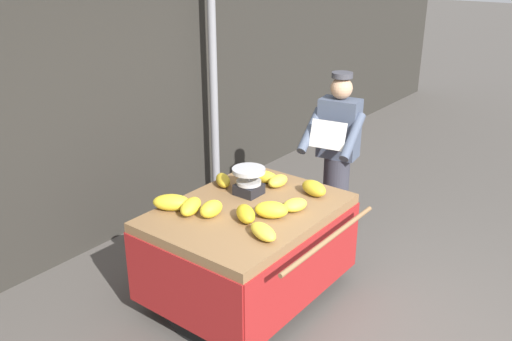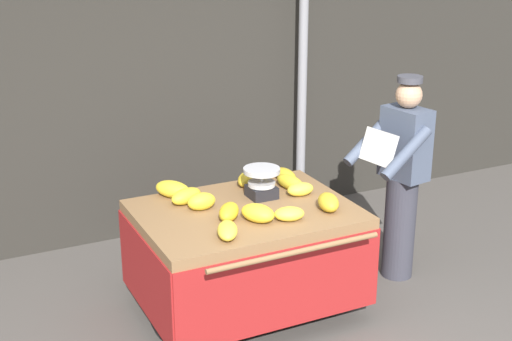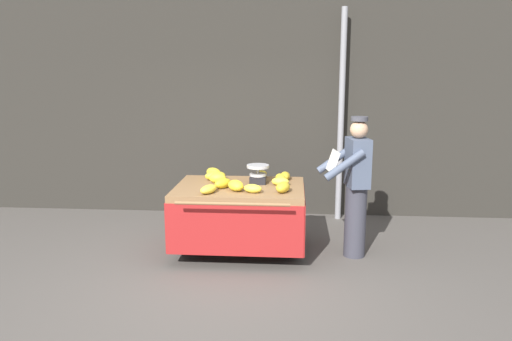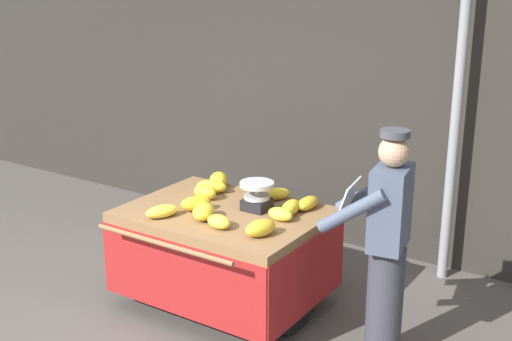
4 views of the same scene
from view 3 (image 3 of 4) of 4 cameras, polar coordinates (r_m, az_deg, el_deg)
The scene contains 18 objects.
ground_plane at distance 5.33m, azimuth -3.91°, elevation -13.52°, with size 60.00×60.00×0.00m, color #514C47.
back_wall at distance 7.79m, azimuth -0.95°, elevation 9.12°, with size 16.00×0.24×3.85m, color #2D2B26.
street_pole at distance 7.49m, azimuth 9.76°, elevation 6.10°, with size 0.09×0.09×3.13m, color gray.
banana_cart at distance 6.13m, azimuth -1.87°, elevation -3.84°, with size 1.59×1.37×0.86m.
weighing_scale at distance 6.18m, azimuth 0.22°, elevation -0.41°, with size 0.28×0.28×0.24m.
banana_bunch_0 at distance 5.82m, azimuth -2.34°, elevation -1.73°, with size 0.17×0.26×0.13m, color yellow.
banana_bunch_1 at distance 5.73m, azimuth -0.37°, elevation -2.09°, with size 0.15×0.22×0.10m, color yellow.
banana_bunch_2 at distance 6.22m, azimuth -4.44°, elevation -0.88°, with size 0.14×0.21×0.13m, color yellow.
banana_bunch_3 at distance 6.48m, azimuth 0.44°, elevation -0.47°, with size 0.12×0.24×0.10m, color gold.
banana_bunch_4 at distance 5.96m, azimuth -3.83°, elevation -1.47°, with size 0.13×0.25×0.12m, color gold.
banana_bunch_5 at distance 5.73m, azimuth -5.48°, elevation -2.15°, with size 0.14×0.28×0.10m, color yellow.
banana_bunch_6 at distance 6.09m, azimuth 2.81°, elevation -1.27°, with size 0.13×0.21×0.10m, color yellow.
banana_bunch_7 at distance 6.42m, azimuth 3.37°, elevation -0.62°, with size 0.13×0.27×0.10m, color gold.
banana_bunch_8 at distance 6.24m, azimuth 2.83°, elevation -0.91°, with size 0.12×0.28×0.11m, color yellow.
banana_bunch_9 at distance 5.75m, azimuth 3.11°, elevation -1.93°, with size 0.15×0.26×0.12m, color gold.
banana_bunch_10 at distance 6.56m, azimuth -4.89°, elevation -0.25°, with size 0.16×0.30×0.13m, color yellow.
banana_bunch_11 at distance 6.39m, azimuth -4.71°, elevation -0.61°, with size 0.14×0.27×0.12m, color yellow.
vendor_person at distance 6.07m, azimuth 11.35°, elevation -1.83°, with size 0.63×0.58×1.71m.
Camera 3 is at (0.72, -4.77, 2.25)m, focal length 34.79 mm.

